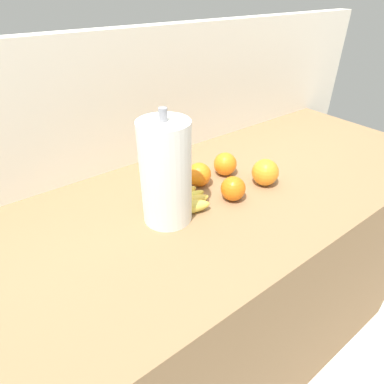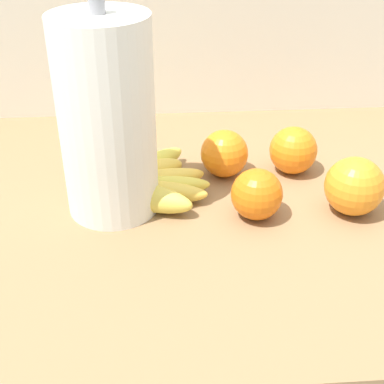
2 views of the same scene
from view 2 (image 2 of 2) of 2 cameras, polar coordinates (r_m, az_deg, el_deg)
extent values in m
cube|color=silver|center=(1.20, 4.85, -1.30)|extent=(1.97, 0.06, 1.30)
ellipsoid|color=#DBC54C|center=(0.75, -5.97, -0.31)|extent=(0.17, 0.11, 0.04)
ellipsoid|color=#E3C34C|center=(0.76, -5.28, 0.02)|extent=(0.19, 0.06, 0.03)
ellipsoid|color=#DACE4C|center=(0.77, -5.12, 0.38)|extent=(0.19, 0.04, 0.03)
ellipsoid|color=#E8C44C|center=(0.78, -5.28, 0.86)|extent=(0.19, 0.08, 0.04)
ellipsoid|color=#E5C44C|center=(0.79, -6.16, 1.41)|extent=(0.16, 0.12, 0.04)
ellipsoid|color=#D7D04C|center=(0.81, -6.07, 1.91)|extent=(0.17, 0.17, 0.04)
sphere|color=orange|center=(0.76, 16.80, 0.59)|extent=(0.08, 0.08, 0.08)
sphere|color=orange|center=(0.82, 3.45, 4.09)|extent=(0.07, 0.07, 0.07)
sphere|color=orange|center=(0.84, 10.67, 4.37)|extent=(0.07, 0.07, 0.07)
sphere|color=orange|center=(0.73, 6.87, -0.24)|extent=(0.07, 0.07, 0.07)
cylinder|color=white|center=(0.71, -8.98, 7.60)|extent=(0.12, 0.12, 0.27)
cylinder|color=gray|center=(0.70, -9.09, 8.71)|extent=(0.02, 0.02, 0.30)
camera|label=1|loc=(0.44, -93.87, 14.12)|focal=30.34mm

